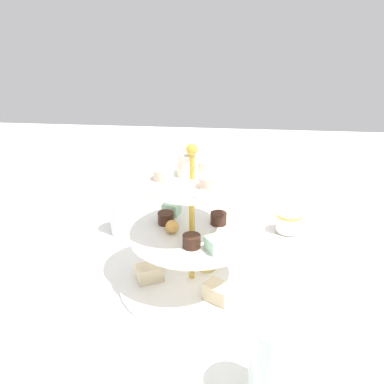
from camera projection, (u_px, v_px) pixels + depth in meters
The scene contains 8 objects.
ground_plane at pixel (192, 282), 0.75m from camera, with size 2.40×2.40×0.00m, color white.
tiered_serving_stand at pixel (192, 243), 0.72m from camera, with size 0.27×0.27×0.27m.
water_glass_tall_right at pixel (277, 365), 0.49m from camera, with size 0.07×0.07×0.13m, color silver.
water_glass_short_left at pixel (227, 206), 0.99m from camera, with size 0.06×0.06×0.07m, color silver.
teacup_with_saucer at pixel (288, 223), 0.92m from camera, with size 0.09×0.09×0.05m.
butter_knife_left at pixel (4, 350), 0.59m from camera, with size 0.17×0.01×0.00m, color silver.
butter_knife_right at pixel (372, 291), 0.73m from camera, with size 0.17×0.01×0.00m, color silver.
water_glass_mid_back at pixel (123, 216), 0.92m from camera, with size 0.06×0.06×0.08m, color silver.
Camera 1 is at (-0.62, -0.07, 0.45)m, focal length 37.31 mm.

